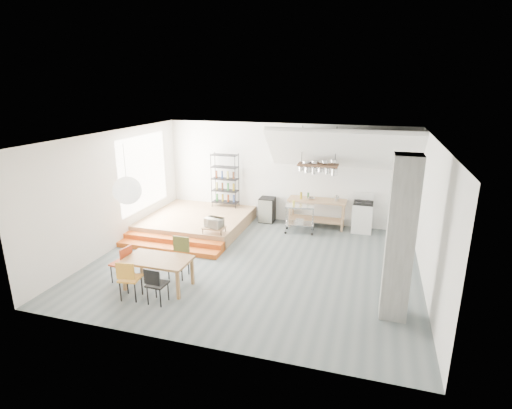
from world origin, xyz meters
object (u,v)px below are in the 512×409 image
(rolling_cart, at_px, (300,215))
(mini_fridge, at_px, (267,210))
(dining_table, at_px, (158,262))
(stove, at_px, (362,216))

(rolling_cart, xyz_separation_m, mini_fridge, (-1.21, 0.69, -0.15))
(dining_table, distance_m, mini_fridge, 5.15)
(rolling_cart, bearing_deg, dining_table, -125.71)
(stove, distance_m, mini_fridge, 3.04)
(stove, relative_size, mini_fridge, 1.44)
(rolling_cart, height_order, mini_fridge, rolling_cart)
(rolling_cart, distance_m, mini_fridge, 1.40)
(stove, height_order, dining_table, stove)
(stove, xyz_separation_m, dining_table, (-4.17, -4.97, 0.14))
(dining_table, xyz_separation_m, mini_fridge, (1.14, 5.02, -0.21))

